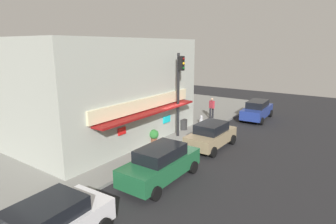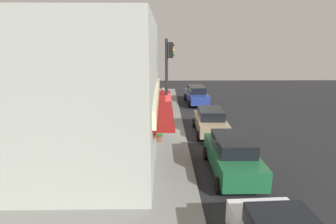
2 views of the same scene
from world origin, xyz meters
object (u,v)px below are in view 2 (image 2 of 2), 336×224
object	(u,v)px
potted_plant_by_doorway	(159,133)
potted_plant_by_window	(149,123)
fire_hydrant	(164,111)
parked_car_green	(232,155)
parked_car_tan	(210,121)
traffic_light	(168,74)
pedestrian	(163,97)
parked_car_blue	(196,95)
trash_can	(159,117)

from	to	relation	value
potted_plant_by_doorway	potted_plant_by_window	xyz separation A→B (m)	(1.94, 0.68, 0.01)
fire_hydrant	parked_car_green	bearing A→B (deg)	-162.74
parked_car_tan	traffic_light	bearing A→B (deg)	81.77
fire_hydrant	potted_plant_by_doorway	bearing A→B (deg)	176.57
traffic_light	pedestrian	bearing A→B (deg)	3.50
potted_plant_by_doorway	parked_car_tan	bearing A→B (deg)	-61.85
traffic_light	parked_car_tan	size ratio (longest dim) A/B	1.43
fire_hydrant	potted_plant_by_doorway	xyz separation A→B (m)	(-5.82, 0.35, 0.16)
pedestrian	parked_car_green	bearing A→B (deg)	-165.12
potted_plant_by_doorway	parked_car_blue	size ratio (longest dim) A/B	0.19
fire_hydrant	trash_can	bearing A→B (deg)	169.50
trash_can	potted_plant_by_doorway	size ratio (longest dim) A/B	0.86
pedestrian	parked_car_blue	world-z (taller)	pedestrian
pedestrian	potted_plant_by_window	distance (m)	6.07
parked_car_blue	traffic_light	bearing A→B (deg)	161.39
parked_car_green	potted_plant_by_window	bearing A→B (deg)	35.05
trash_can	parked_car_tan	distance (m)	3.85
parked_car_tan	fire_hydrant	bearing A→B (deg)	35.62
potted_plant_by_window	parked_car_tan	xyz separation A→B (m)	(-0.20, -3.94, 0.16)
fire_hydrant	parked_car_blue	xyz separation A→B (m)	(4.66, -3.03, 0.35)
pedestrian	parked_car_green	distance (m)	12.10
traffic_light	fire_hydrant	distance (m)	4.96
fire_hydrant	potted_plant_by_doorway	world-z (taller)	potted_plant_by_doorway
traffic_light	parked_car_green	size ratio (longest dim) A/B	1.26
fire_hydrant	pedestrian	size ratio (longest dim) A/B	0.40
parked_car_tan	trash_can	bearing A→B (deg)	59.48
traffic_light	potted_plant_by_window	distance (m)	3.39
trash_can	potted_plant_by_window	distance (m)	1.87
parked_car_tan	potted_plant_by_doorway	bearing A→B (deg)	118.15
trash_can	parked_car_green	xyz separation A→B (m)	(-7.46, -3.37, 0.33)
trash_can	parked_car_green	bearing A→B (deg)	-155.70
traffic_light	fire_hydrant	size ratio (longest dim) A/B	7.83
trash_can	fire_hydrant	bearing A→B (deg)	-10.50
trash_can	parked_car_tan	xyz separation A→B (m)	(-1.95, -3.31, 0.29)
potted_plant_by_doorway	parked_car_green	world-z (taller)	parked_car_green
traffic_light	trash_can	world-z (taller)	traffic_light
fire_hydrant	parked_car_tan	world-z (taller)	parked_car_tan
potted_plant_by_doorway	parked_car_tan	size ratio (longest dim) A/B	0.23
potted_plant_by_doorway	parked_car_blue	world-z (taller)	parked_car_blue
fire_hydrant	parked_car_tan	xyz separation A→B (m)	(-4.07, -2.92, 0.32)
parked_car_tan	parked_car_blue	bearing A→B (deg)	-0.77
potted_plant_by_window	pedestrian	bearing A→B (deg)	-8.55
traffic_light	trash_can	bearing A→B (deg)	21.57
parked_car_green	traffic_light	bearing A→B (deg)	25.00
potted_plant_by_window	parked_car_green	distance (m)	6.98
fire_hydrant	parked_car_tan	size ratio (longest dim) A/B	0.18
trash_can	parked_car_tan	bearing A→B (deg)	-120.52
traffic_light	parked_car_tan	bearing A→B (deg)	-98.23
potted_plant_by_doorway	parked_car_blue	bearing A→B (deg)	-17.89
fire_hydrant	potted_plant_by_window	bearing A→B (deg)	165.14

